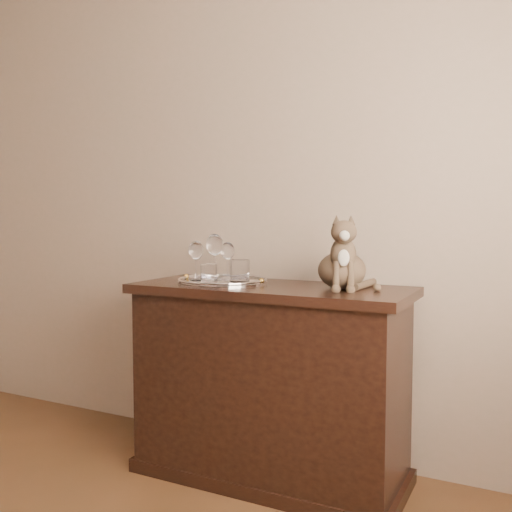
{
  "coord_description": "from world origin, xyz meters",
  "views": [
    {
      "loc": [
        1.65,
        -0.26,
        1.15
      ],
      "look_at": [
        0.53,
        1.95,
        0.97
      ],
      "focal_mm": 40.0,
      "sensor_mm": 36.0,
      "label": 1
    }
  ],
  "objects_px": {
    "tray": "(223,282)",
    "wine_glass_d": "(215,257)",
    "sideboard": "(270,382)",
    "tumbler_b": "(209,273)",
    "tumbler_c": "(240,271)",
    "cat": "(342,252)",
    "wine_glass_c": "(196,261)",
    "wine_glass_b": "(228,260)"
  },
  "relations": [
    {
      "from": "sideboard",
      "to": "wine_glass_c",
      "type": "xyz_separation_m",
      "value": [
        -0.36,
        -0.03,
        0.52
      ]
    },
    {
      "from": "wine_glass_c",
      "to": "tray",
      "type": "bearing_deg",
      "value": 16.59
    },
    {
      "from": "wine_glass_d",
      "to": "tumbler_b",
      "type": "height_order",
      "value": "wine_glass_d"
    },
    {
      "from": "wine_glass_b",
      "to": "tumbler_c",
      "type": "relative_size",
      "value": 1.75
    },
    {
      "from": "tumbler_c",
      "to": "cat",
      "type": "bearing_deg",
      "value": 4.53
    },
    {
      "from": "tumbler_b",
      "to": "sideboard",
      "type": "bearing_deg",
      "value": 16.76
    },
    {
      "from": "wine_glass_d",
      "to": "tumbler_b",
      "type": "relative_size",
      "value": 2.56
    },
    {
      "from": "wine_glass_b",
      "to": "wine_glass_d",
      "type": "bearing_deg",
      "value": -133.08
    },
    {
      "from": "wine_glass_c",
      "to": "cat",
      "type": "bearing_deg",
      "value": 6.26
    },
    {
      "from": "wine_glass_c",
      "to": "tumbler_c",
      "type": "relative_size",
      "value": 1.83
    },
    {
      "from": "tumbler_b",
      "to": "cat",
      "type": "bearing_deg",
      "value": 11.72
    },
    {
      "from": "wine_glass_b",
      "to": "tumbler_c",
      "type": "distance_m",
      "value": 0.13
    },
    {
      "from": "tumbler_c",
      "to": "cat",
      "type": "relative_size",
      "value": 0.32
    },
    {
      "from": "cat",
      "to": "wine_glass_d",
      "type": "bearing_deg",
      "value": 159.41
    },
    {
      "from": "tray",
      "to": "tumbler_c",
      "type": "distance_m",
      "value": 0.1
    },
    {
      "from": "wine_glass_d",
      "to": "tumbler_b",
      "type": "xyz_separation_m",
      "value": [
        0.04,
        -0.11,
        -0.06
      ]
    },
    {
      "from": "tumbler_c",
      "to": "cat",
      "type": "distance_m",
      "value": 0.47
    },
    {
      "from": "tumbler_b",
      "to": "cat",
      "type": "xyz_separation_m",
      "value": [
        0.57,
        0.12,
        0.1
      ]
    },
    {
      "from": "cat",
      "to": "tray",
      "type": "bearing_deg",
      "value": 162.67
    },
    {
      "from": "wine_glass_b",
      "to": "wine_glass_d",
      "type": "distance_m",
      "value": 0.06
    },
    {
      "from": "sideboard",
      "to": "tumbler_c",
      "type": "relative_size",
      "value": 12.29
    },
    {
      "from": "tray",
      "to": "wine_glass_d",
      "type": "height_order",
      "value": "wine_glass_d"
    },
    {
      "from": "wine_glass_b",
      "to": "cat",
      "type": "relative_size",
      "value": 0.56
    },
    {
      "from": "wine_glass_c",
      "to": "wine_glass_b",
      "type": "bearing_deg",
      "value": 47.7
    },
    {
      "from": "sideboard",
      "to": "wine_glass_d",
      "type": "xyz_separation_m",
      "value": [
        -0.3,
        0.03,
        0.54
      ]
    },
    {
      "from": "sideboard",
      "to": "cat",
      "type": "height_order",
      "value": "cat"
    },
    {
      "from": "wine_glass_b",
      "to": "tray",
      "type": "bearing_deg",
      "value": -76.67
    },
    {
      "from": "wine_glass_d",
      "to": "sideboard",
      "type": "bearing_deg",
      "value": -6.23
    },
    {
      "from": "tray",
      "to": "wine_glass_d",
      "type": "distance_m",
      "value": 0.13
    },
    {
      "from": "tray",
      "to": "wine_glass_c",
      "type": "distance_m",
      "value": 0.16
    },
    {
      "from": "sideboard",
      "to": "tumbler_b",
      "type": "height_order",
      "value": "tumbler_b"
    },
    {
      "from": "wine_glass_c",
      "to": "tumbler_b",
      "type": "xyz_separation_m",
      "value": [
        0.1,
        -0.05,
        -0.05
      ]
    },
    {
      "from": "tray",
      "to": "sideboard",
      "type": "bearing_deg",
      "value": -0.49
    },
    {
      "from": "wine_glass_d",
      "to": "cat",
      "type": "bearing_deg",
      "value": 0.67
    },
    {
      "from": "wine_glass_d",
      "to": "cat",
      "type": "height_order",
      "value": "cat"
    },
    {
      "from": "sideboard",
      "to": "wine_glass_c",
      "type": "distance_m",
      "value": 0.63
    },
    {
      "from": "tumbler_c",
      "to": "sideboard",
      "type": "bearing_deg",
      "value": -1.17
    },
    {
      "from": "tumbler_b",
      "to": "wine_glass_d",
      "type": "bearing_deg",
      "value": 108.25
    },
    {
      "from": "tumbler_b",
      "to": "wine_glass_b",
      "type": "bearing_deg",
      "value": 87.97
    },
    {
      "from": "sideboard",
      "to": "wine_glass_b",
      "type": "relative_size",
      "value": 7.01
    },
    {
      "from": "tumbler_b",
      "to": "tumbler_c",
      "type": "relative_size",
      "value": 0.84
    },
    {
      "from": "sideboard",
      "to": "tumbler_b",
      "type": "bearing_deg",
      "value": -163.24
    }
  ]
}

